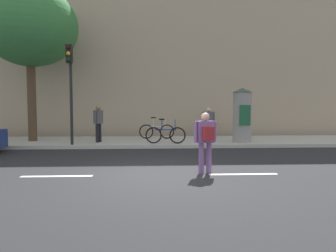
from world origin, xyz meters
TOP-DOWN VIEW (x-y plane):
  - ground_plane at (0.00, 0.00)m, footprint 80.00×80.00m
  - sidewalk_curb at (0.00, 7.00)m, footprint 36.00×4.00m
  - lane_markings at (-0.00, 0.00)m, footprint 25.80×0.16m
  - building_backdrop at (0.00, 12.00)m, footprint 36.00×5.00m
  - traffic_light at (-3.40, 5.24)m, footprint 0.24×0.45m
  - poster_column at (4.07, 5.83)m, footprint 0.90×0.90m
  - street_tree at (-5.61, 6.85)m, footprint 4.35×4.35m
  - pedestrian_in_light_jacket at (1.43, 0.17)m, footprint 0.61×0.46m
  - pedestrian_tallest at (2.99, 8.34)m, footprint 0.66×0.25m
  - pedestrian_near_pole at (-2.42, 6.15)m, footprint 0.39×0.56m
  - bicycle_leaning at (0.23, 7.56)m, footprint 1.77×0.20m
  - bicycle_upright at (0.59, 5.55)m, footprint 1.77×0.22m

SIDE VIEW (x-z plane):
  - ground_plane at x=0.00m, z-range 0.00..0.00m
  - lane_markings at x=0.00m, z-range 0.00..0.01m
  - sidewalk_curb at x=0.00m, z-range 0.00..0.15m
  - bicycle_leaning at x=0.23m, z-range -0.01..1.08m
  - bicycle_upright at x=0.59m, z-range -0.01..1.08m
  - pedestrian_in_light_jacket at x=1.43m, z-range 0.15..1.76m
  - pedestrian_tallest at x=2.99m, z-range 0.29..1.85m
  - pedestrian_near_pole at x=-2.42m, z-range 0.30..1.98m
  - poster_column at x=4.07m, z-range 0.17..2.62m
  - traffic_light at x=-3.40m, z-range 0.88..5.04m
  - building_backdrop at x=0.00m, z-range 0.00..9.79m
  - street_tree at x=-5.61m, z-range 1.86..9.04m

